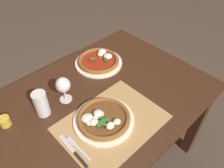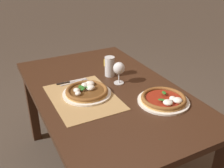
# 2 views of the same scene
# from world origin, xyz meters

# --- Properties ---
(dining_table) EXTENTS (1.47, 0.91, 0.74)m
(dining_table) POSITION_xyz_m (0.00, 0.00, 0.64)
(dining_table) COLOR #382114
(dining_table) RESTS_ON ground
(paper_placemat) EXTENTS (0.52, 0.38, 0.00)m
(paper_placemat) POSITION_xyz_m (0.03, -0.17, 0.74)
(paper_placemat) COLOR #A88451
(paper_placemat) RESTS_ON dining_table
(pizza_near) EXTENTS (0.31, 0.31, 0.05)m
(pizza_near) POSITION_xyz_m (0.00, -0.14, 0.76)
(pizza_near) COLOR silver
(pizza_near) RESTS_ON paper_placemat
(pizza_far) EXTENTS (0.31, 0.31, 0.05)m
(pizza_far) POSITION_xyz_m (0.31, 0.24, 0.76)
(pizza_far) COLOR silver
(pizza_far) RESTS_ON dining_table
(wine_glass) EXTENTS (0.08, 0.08, 0.16)m
(wine_glass) POSITION_xyz_m (-0.04, 0.12, 0.85)
(wine_glass) COLOR silver
(wine_glass) RESTS_ON dining_table
(pint_glass) EXTENTS (0.07, 0.07, 0.15)m
(pint_glass) POSITION_xyz_m (-0.18, 0.12, 0.81)
(pint_glass) COLOR silver
(pint_glass) RESTS_ON dining_table
(fork) EXTENTS (0.02, 0.20, 0.00)m
(fork) POSITION_xyz_m (-0.18, -0.16, 0.75)
(fork) COLOR #B7B7BC
(fork) RESTS_ON paper_placemat
(knife) EXTENTS (0.02, 0.22, 0.01)m
(knife) POSITION_xyz_m (-0.21, -0.17, 0.75)
(knife) COLOR black
(knife) RESTS_ON paper_placemat
(votive_candle) EXTENTS (0.06, 0.06, 0.07)m
(votive_candle) POSITION_xyz_m (-0.36, 0.19, 0.76)
(votive_candle) COLOR gold
(votive_candle) RESTS_ON dining_table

